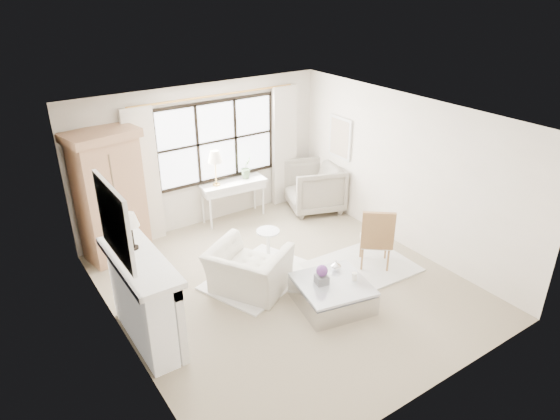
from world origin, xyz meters
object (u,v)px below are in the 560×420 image
Objects in this scene: console_table at (233,200)px; club_armchair at (248,270)px; coffee_table at (332,294)px; armoire at (110,195)px.

console_table is 2.54m from club_armchair.
club_armchair is 0.95× the size of coffee_table.
armoire reaches higher than club_armchair.
club_armchair reaches higher than coffee_table.
armoire is at bearing 135.60° from coffee_table.
console_table is at bearing 98.09° from coffee_table.
console_table is 3.34m from coffee_table.
armoire is 3.99m from coffee_table.
console_table is at bearing -54.84° from club_armchair.
coffee_table is at bearing -67.04° from armoire.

